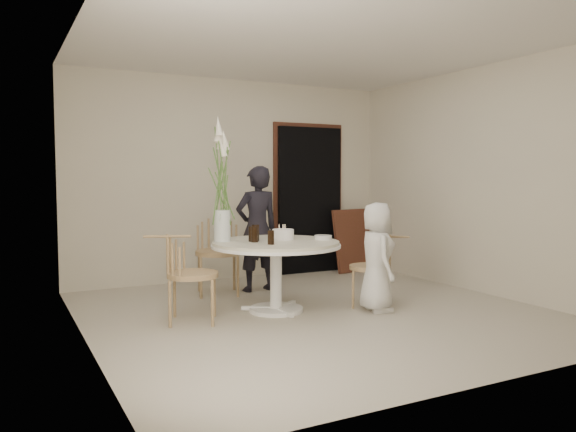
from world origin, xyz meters
name	(u,v)px	position (x,y,z in m)	size (l,w,h in m)	color
ground	(317,313)	(0.00, 0.00, 0.00)	(4.50, 4.50, 0.00)	#BBB69F
room_shell	(318,154)	(0.00, 0.00, 1.62)	(4.50, 4.50, 4.50)	white
doorway	(309,200)	(1.15, 2.19, 1.05)	(1.00, 0.10, 2.10)	black
door_trim	(308,196)	(1.15, 2.23, 1.11)	(1.12, 0.03, 2.22)	maroon
table	(276,252)	(-0.35, 0.25, 0.62)	(1.33, 1.33, 0.73)	white
picture_frame	(353,240)	(1.76, 1.95, 0.46)	(0.69, 0.05, 0.92)	maroon
chair_far	(217,243)	(-0.54, 1.46, 0.60)	(0.60, 0.63, 0.92)	tan
chair_right	(380,260)	(0.76, -0.03, 0.50)	(0.58, 0.57, 0.77)	tan
chair_left	(180,265)	(-1.35, 0.28, 0.55)	(0.61, 0.59, 0.85)	tan
girl	(257,229)	(-0.08, 1.31, 0.76)	(0.55, 0.36, 1.52)	black
boy	(377,257)	(0.58, -0.21, 0.56)	(0.55, 0.36, 1.13)	silver
birthday_cake	(283,234)	(-0.22, 0.34, 0.78)	(0.23, 0.23, 0.16)	white
cola_tumbler_a	(255,235)	(-0.58, 0.28, 0.81)	(0.07, 0.07, 0.15)	black
cola_tumbler_b	(271,237)	(-0.52, 0.02, 0.80)	(0.06, 0.06, 0.14)	black
cola_tumbler_c	(252,234)	(-0.58, 0.34, 0.81)	(0.07, 0.07, 0.16)	black
cola_tumbler_d	(255,233)	(-0.53, 0.36, 0.81)	(0.08, 0.08, 0.17)	black
plate_stack	(323,237)	(0.16, 0.16, 0.75)	(0.18, 0.18, 0.05)	silver
flower_vase	(222,186)	(-0.84, 0.50, 1.30)	(0.17, 0.17, 1.28)	silver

